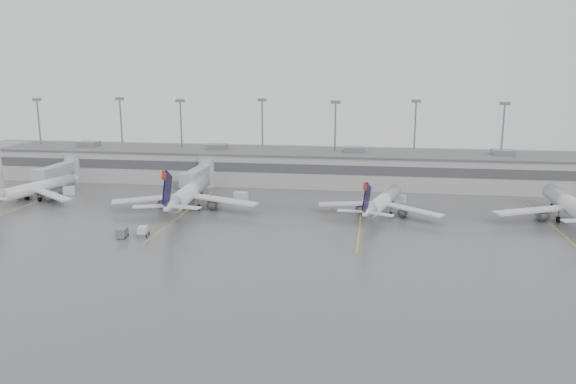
# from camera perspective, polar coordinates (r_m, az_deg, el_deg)

# --- Properties ---
(ground) EXTENTS (260.00, 260.00, 0.00)m
(ground) POSITION_cam_1_polar(r_m,az_deg,el_deg) (86.95, -4.73, -6.48)
(ground) COLOR #545557
(ground) RESTS_ON ground
(terminal) EXTENTS (152.00, 17.00, 9.45)m
(terminal) POSITION_cam_1_polar(r_m,az_deg,el_deg) (141.38, 0.64, 2.61)
(terminal) COLOR #A2A29D
(terminal) RESTS_ON ground
(light_masts) EXTENTS (142.40, 8.00, 20.60)m
(light_masts) POSITION_cam_1_polar(r_m,az_deg,el_deg) (145.96, 0.96, 6.03)
(light_masts) COLOR gray
(light_masts) RESTS_ON ground
(jet_bridge_left) EXTENTS (4.00, 17.20, 7.00)m
(jet_bridge_left) POSITION_cam_1_polar(r_m,az_deg,el_deg) (148.32, -21.84, 2.06)
(jet_bridge_left) COLOR #999B9D
(jet_bridge_left) RESTS_ON ground
(jet_bridge_right) EXTENTS (4.00, 17.20, 7.00)m
(jet_bridge_right) POSITION_cam_1_polar(r_m,az_deg,el_deg) (134.10, -8.81, 1.81)
(jet_bridge_right) COLOR #999B9D
(jet_bridge_right) RESTS_ON ground
(stand_markings) EXTENTS (105.25, 40.00, 0.01)m
(stand_markings) POSITION_cam_1_polar(r_m,az_deg,el_deg) (109.44, -1.85, -2.50)
(stand_markings) COLOR #E4B90D
(stand_markings) RESTS_ON ground
(jet_far_left) EXTENTS (23.86, 27.07, 8.91)m
(jet_far_left) POSITION_cam_1_polar(r_m,az_deg,el_deg) (134.08, -24.39, 0.36)
(jet_far_left) COLOR silver
(jet_far_left) RESTS_ON ground
(jet_mid_left) EXTENTS (29.85, 33.54, 10.85)m
(jet_mid_left) POSITION_cam_1_polar(r_m,az_deg,el_deg) (116.04, -10.16, -0.12)
(jet_mid_left) COLOR silver
(jet_mid_left) RESTS_ON ground
(jet_mid_right) EXTENTS (23.89, 27.13, 8.96)m
(jet_mid_right) POSITION_cam_1_polar(r_m,az_deg,el_deg) (111.18, 9.51, -0.95)
(jet_mid_right) COLOR silver
(jet_mid_right) RESTS_ON ground
(jet_far_right) EXTENTS (28.99, 32.46, 10.51)m
(jet_far_right) POSITION_cam_1_polar(r_m,az_deg,el_deg) (117.07, 26.84, -1.22)
(jet_far_right) COLOR silver
(jet_far_right) RESTS_ON ground
(baggage_tug) EXTENTS (2.02, 2.82, 1.69)m
(baggage_tug) POSITION_cam_1_polar(r_m,az_deg,el_deg) (99.56, -14.52, -4.01)
(baggage_tug) COLOR silver
(baggage_tug) RESTS_ON ground
(baggage_cart) EXTENTS (1.78, 2.71, 1.63)m
(baggage_cart) POSITION_cam_1_polar(r_m,az_deg,el_deg) (99.74, -16.49, -3.98)
(baggage_cart) COLOR slate
(baggage_cart) RESTS_ON ground
(gse_uld_a) EXTENTS (2.93, 2.48, 1.76)m
(gse_uld_a) POSITION_cam_1_polar(r_m,az_deg,el_deg) (138.18, -21.35, 0.15)
(gse_uld_a) COLOR silver
(gse_uld_a) RESTS_ON ground
(gse_uld_b) EXTENTS (2.95, 2.14, 1.95)m
(gse_uld_b) POSITION_cam_1_polar(r_m,az_deg,el_deg) (122.43, -4.83, -0.47)
(gse_uld_b) COLOR silver
(gse_uld_b) RESTS_ON ground
(gse_uld_c) EXTENTS (2.54, 2.06, 1.56)m
(gse_uld_c) POSITION_cam_1_polar(r_m,az_deg,el_deg) (123.30, 11.32, -0.67)
(gse_uld_c) COLOR silver
(gse_uld_c) RESTS_ON ground
(gse_loader) EXTENTS (2.40, 3.24, 1.83)m
(gse_loader) POSITION_cam_1_polar(r_m,az_deg,el_deg) (138.20, -11.01, 0.79)
(gse_loader) COLOR slate
(gse_loader) RESTS_ON ground
(cone_a) EXTENTS (0.42, 0.42, 0.66)m
(cone_a) POSITION_cam_1_polar(r_m,az_deg,el_deg) (136.66, -20.31, -0.14)
(cone_a) COLOR #E24A04
(cone_a) RESTS_ON ground
(cone_b) EXTENTS (0.42, 0.42, 0.67)m
(cone_b) POSITION_cam_1_polar(r_m,az_deg,el_deg) (127.56, -13.38, -0.54)
(cone_b) COLOR #E24A04
(cone_b) RESTS_ON ground
(cone_c) EXTENTS (0.38, 0.38, 0.61)m
(cone_c) POSITION_cam_1_polar(r_m,az_deg,el_deg) (115.18, 4.52, -1.62)
(cone_c) COLOR #E24A04
(cone_c) RESTS_ON ground
(cone_d) EXTENTS (0.45, 0.45, 0.71)m
(cone_d) POSITION_cam_1_polar(r_m,az_deg,el_deg) (124.01, 22.38, -1.50)
(cone_d) COLOR #E24A04
(cone_d) RESTS_ON ground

